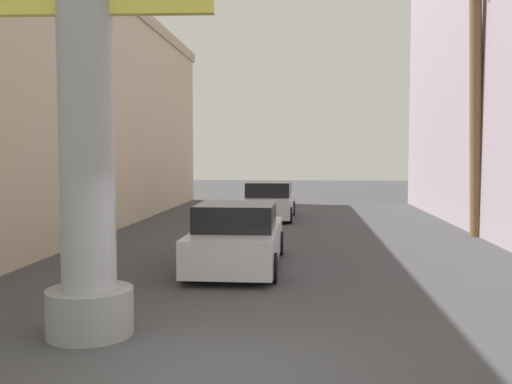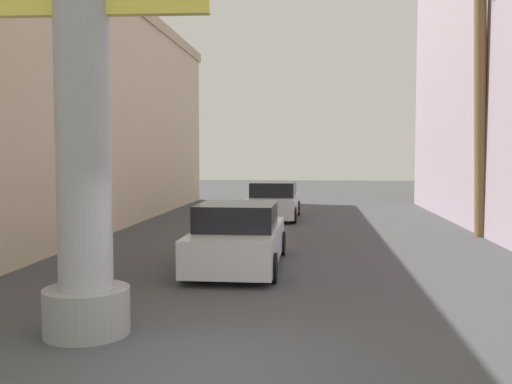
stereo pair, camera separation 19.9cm
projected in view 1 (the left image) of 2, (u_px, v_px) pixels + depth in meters
The scene contains 6 objects.
ground_plane at pixel (269, 246), 16.88m from camera, with size 88.62×88.62×0.00m, color #424244.
building_left at pixel (7, 110), 21.41m from camera, with size 9.09×26.97×8.73m.
neon_sign_pole at pixel (85, 9), 8.24m from camera, with size 3.77×1.29×10.31m.
car_lead at pixel (238, 238), 13.66m from camera, with size 2.07×4.80×1.56m.
car_far at pixel (269, 201), 24.10m from camera, with size 2.13×4.39×1.56m.
palm_tree_mid_right at pixel (477, 65), 18.50m from camera, with size 2.87×2.50×9.51m.
Camera 1 is at (1.07, -6.71, 2.69)m, focal length 40.00 mm.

